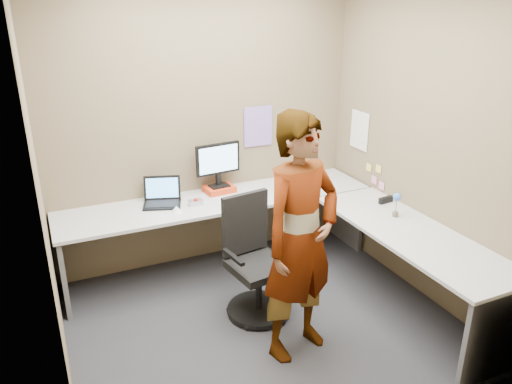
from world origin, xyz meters
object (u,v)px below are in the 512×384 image
desk (289,229)px  person (301,239)px  office_chair (255,268)px  monitor (218,161)px

desk → person: (-0.33, -0.77, 0.32)m
desk → office_chair: bearing=-154.3°
office_chair → person: 0.76m
desk → office_chair: 0.50m
monitor → office_chair: 1.17m
desk → person: 0.90m
office_chair → person: bearing=-88.7°
desk → office_chair: office_chair is taller
monitor → person: (0.04, -1.55, -0.13)m
office_chair → monitor: bearing=78.0°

